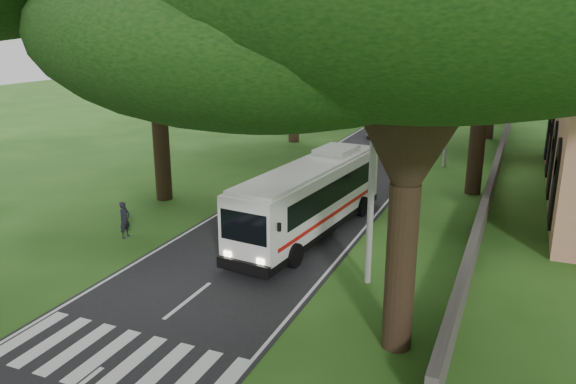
{
  "coord_description": "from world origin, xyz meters",
  "views": [
    {
      "loc": [
        10.4,
        -13.28,
        9.47
      ],
      "look_at": [
        0.83,
        9.18,
        2.2
      ],
      "focal_mm": 35.0,
      "sensor_mm": 36.0,
      "label": 1
    }
  ],
  "objects_px": {
    "pole_near": "(372,177)",
    "pedestrian": "(125,220)",
    "pole_mid": "(449,107)",
    "distant_car_b": "(429,100)",
    "pole_far": "(477,81)",
    "distant_car_a": "(376,130)",
    "coach_bus": "(311,197)"
  },
  "relations": [
    {
      "from": "pole_near",
      "to": "coach_bus",
      "type": "distance_m",
      "value": 6.13
    },
    {
      "from": "pole_mid",
      "to": "distant_car_b",
      "type": "relative_size",
      "value": 2.23
    },
    {
      "from": "pole_near",
      "to": "pole_far",
      "type": "height_order",
      "value": "same"
    },
    {
      "from": "pole_near",
      "to": "pole_far",
      "type": "distance_m",
      "value": 40.0
    },
    {
      "from": "pole_mid",
      "to": "distant_car_a",
      "type": "bearing_deg",
      "value": 129.03
    },
    {
      "from": "coach_bus",
      "to": "distant_car_b",
      "type": "relative_size",
      "value": 3.22
    },
    {
      "from": "pole_mid",
      "to": "pedestrian",
      "type": "height_order",
      "value": "pole_mid"
    },
    {
      "from": "pole_far",
      "to": "pedestrian",
      "type": "height_order",
      "value": "pole_far"
    },
    {
      "from": "distant_car_a",
      "to": "pole_near",
      "type": "bearing_deg",
      "value": 95.48
    },
    {
      "from": "pole_near",
      "to": "pole_mid",
      "type": "distance_m",
      "value": 20.0
    },
    {
      "from": "distant_car_a",
      "to": "distant_car_b",
      "type": "xyz_separation_m",
      "value": [
        0.91,
        22.54,
        -0.0
      ]
    },
    {
      "from": "pole_near",
      "to": "pedestrian",
      "type": "distance_m",
      "value": 12.09
    },
    {
      "from": "pole_near",
      "to": "pedestrian",
      "type": "relative_size",
      "value": 4.67
    },
    {
      "from": "pole_near",
      "to": "pole_far",
      "type": "xyz_separation_m",
      "value": [
        0.0,
        40.0,
        0.0
      ]
    },
    {
      "from": "distant_car_b",
      "to": "pedestrian",
      "type": "height_order",
      "value": "pedestrian"
    },
    {
      "from": "pole_far",
      "to": "distant_car_a",
      "type": "bearing_deg",
      "value": -122.98
    },
    {
      "from": "pole_near",
      "to": "coach_bus",
      "type": "xyz_separation_m",
      "value": [
        -3.89,
        4.1,
        -2.38
      ]
    },
    {
      "from": "pole_mid",
      "to": "distant_car_b",
      "type": "height_order",
      "value": "pole_mid"
    },
    {
      "from": "distant_car_b",
      "to": "pole_mid",
      "type": "bearing_deg",
      "value": -69.9
    },
    {
      "from": "pole_mid",
      "to": "pedestrian",
      "type": "xyz_separation_m",
      "value": [
        -11.62,
        -19.76,
        -3.32
      ]
    },
    {
      "from": "pole_near",
      "to": "distant_car_a",
      "type": "bearing_deg",
      "value": 104.01
    },
    {
      "from": "pole_mid",
      "to": "distant_car_b",
      "type": "xyz_separation_m",
      "value": [
        -6.3,
        31.43,
        -3.56
      ]
    },
    {
      "from": "coach_bus",
      "to": "pedestrian",
      "type": "height_order",
      "value": "coach_bus"
    },
    {
      "from": "pole_mid",
      "to": "distant_car_a",
      "type": "distance_m",
      "value": 11.99
    },
    {
      "from": "pole_mid",
      "to": "coach_bus",
      "type": "bearing_deg",
      "value": -103.76
    },
    {
      "from": "pole_mid",
      "to": "pole_far",
      "type": "xyz_separation_m",
      "value": [
        0.0,
        20.0,
        0.0
      ]
    },
    {
      "from": "distant_car_b",
      "to": "pole_far",
      "type": "bearing_deg",
      "value": -52.38
    },
    {
      "from": "pole_far",
      "to": "pedestrian",
      "type": "bearing_deg",
      "value": -106.29
    },
    {
      "from": "pole_near",
      "to": "distant_car_a",
      "type": "height_order",
      "value": "pole_near"
    },
    {
      "from": "pole_near",
      "to": "pedestrian",
      "type": "bearing_deg",
      "value": 178.81
    },
    {
      "from": "pole_far",
      "to": "pedestrian",
      "type": "relative_size",
      "value": 4.67
    },
    {
      "from": "pole_near",
      "to": "pole_far",
      "type": "bearing_deg",
      "value": 90.0
    }
  ]
}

